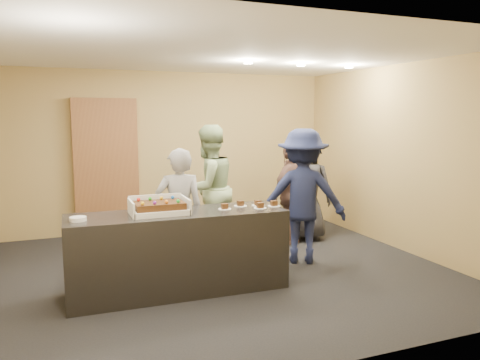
{
  "coord_description": "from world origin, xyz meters",
  "views": [
    {
      "loc": [
        -1.65,
        -5.46,
        1.96
      ],
      "look_at": [
        0.48,
        0.0,
        1.15
      ],
      "focal_mm": 35.0,
      "sensor_mm": 36.0,
      "label": 1
    }
  ],
  "objects_px": {
    "serving_counter": "(179,252)",
    "storage_cabinet": "(106,167)",
    "person_dark_suit": "(306,188)",
    "plate_stack": "(78,219)",
    "cake_box": "(159,209)",
    "person_brown_extra": "(292,194)",
    "sheet_cake": "(159,205)",
    "person_server_grey": "(180,213)",
    "person_navy_man": "(303,196)",
    "person_sage_man": "(208,189)"
  },
  "relations": [
    {
      "from": "sheet_cake",
      "to": "plate_stack",
      "type": "xyz_separation_m",
      "value": [
        -0.84,
        -0.05,
        -0.08
      ]
    },
    {
      "from": "serving_counter",
      "to": "person_sage_man",
      "type": "distance_m",
      "value": 1.66
    },
    {
      "from": "person_server_grey",
      "to": "person_dark_suit",
      "type": "xyz_separation_m",
      "value": [
        2.3,
        1.0,
        0.04
      ]
    },
    {
      "from": "plate_stack",
      "to": "person_server_grey",
      "type": "xyz_separation_m",
      "value": [
        1.18,
        0.5,
        -0.13
      ]
    },
    {
      "from": "plate_stack",
      "to": "person_dark_suit",
      "type": "bearing_deg",
      "value": 23.31
    },
    {
      "from": "storage_cabinet",
      "to": "cake_box",
      "type": "distance_m",
      "value": 2.9
    },
    {
      "from": "storage_cabinet",
      "to": "person_sage_man",
      "type": "xyz_separation_m",
      "value": [
        1.26,
        -1.52,
        -0.2
      ]
    },
    {
      "from": "person_navy_man",
      "to": "person_brown_extra",
      "type": "distance_m",
      "value": 0.94
    },
    {
      "from": "person_navy_man",
      "to": "person_brown_extra",
      "type": "bearing_deg",
      "value": -82.71
    },
    {
      "from": "person_dark_suit",
      "to": "person_brown_extra",
      "type": "bearing_deg",
      "value": 44.78
    },
    {
      "from": "person_server_grey",
      "to": "person_navy_man",
      "type": "xyz_separation_m",
      "value": [
        1.68,
        0.0,
        0.11
      ]
    },
    {
      "from": "cake_box",
      "to": "person_brown_extra",
      "type": "bearing_deg",
      "value": 29.42
    },
    {
      "from": "serving_counter",
      "to": "person_dark_suit",
      "type": "xyz_separation_m",
      "value": [
        2.43,
        1.45,
        0.38
      ]
    },
    {
      "from": "cake_box",
      "to": "person_navy_man",
      "type": "xyz_separation_m",
      "value": [
        2.02,
        0.43,
        -0.05
      ]
    },
    {
      "from": "serving_counter",
      "to": "person_dark_suit",
      "type": "bearing_deg",
      "value": 32.08
    },
    {
      "from": "sheet_cake",
      "to": "person_brown_extra",
      "type": "relative_size",
      "value": 0.34
    },
    {
      "from": "person_brown_extra",
      "to": "plate_stack",
      "type": "bearing_deg",
      "value": -2.96
    },
    {
      "from": "plate_stack",
      "to": "person_navy_man",
      "type": "distance_m",
      "value": 2.9
    },
    {
      "from": "person_brown_extra",
      "to": "person_dark_suit",
      "type": "bearing_deg",
      "value": 174.23
    },
    {
      "from": "person_brown_extra",
      "to": "person_navy_man",
      "type": "bearing_deg",
      "value": 44.71
    },
    {
      "from": "storage_cabinet",
      "to": "person_server_grey",
      "type": "height_order",
      "value": "storage_cabinet"
    },
    {
      "from": "storage_cabinet",
      "to": "person_navy_man",
      "type": "xyz_separation_m",
      "value": [
        2.28,
        -2.45,
        -0.22
      ]
    },
    {
      "from": "plate_stack",
      "to": "person_sage_man",
      "type": "height_order",
      "value": "person_sage_man"
    },
    {
      "from": "cake_box",
      "to": "plate_stack",
      "type": "distance_m",
      "value": 0.84
    },
    {
      "from": "storage_cabinet",
      "to": "person_dark_suit",
      "type": "distance_m",
      "value": 3.26
    },
    {
      "from": "person_brown_extra",
      "to": "person_dark_suit",
      "type": "relative_size",
      "value": 0.93
    },
    {
      "from": "storage_cabinet",
      "to": "person_dark_suit",
      "type": "relative_size",
      "value": 1.35
    },
    {
      "from": "person_sage_man",
      "to": "person_dark_suit",
      "type": "height_order",
      "value": "person_sage_man"
    },
    {
      "from": "person_server_grey",
      "to": "person_dark_suit",
      "type": "bearing_deg",
      "value": -146.08
    },
    {
      "from": "serving_counter",
      "to": "storage_cabinet",
      "type": "relative_size",
      "value": 1.07
    },
    {
      "from": "storage_cabinet",
      "to": "person_navy_man",
      "type": "distance_m",
      "value": 3.36
    },
    {
      "from": "serving_counter",
      "to": "person_server_grey",
      "type": "height_order",
      "value": "person_server_grey"
    },
    {
      "from": "serving_counter",
      "to": "plate_stack",
      "type": "distance_m",
      "value": 1.15
    },
    {
      "from": "plate_stack",
      "to": "cake_box",
      "type": "bearing_deg",
      "value": 4.79
    },
    {
      "from": "cake_box",
      "to": "person_server_grey",
      "type": "xyz_separation_m",
      "value": [
        0.34,
        0.43,
        -0.15
      ]
    },
    {
      "from": "serving_counter",
      "to": "person_dark_suit",
      "type": "distance_m",
      "value": 2.86
    },
    {
      "from": "plate_stack",
      "to": "person_brown_extra",
      "type": "xyz_separation_m",
      "value": [
        3.15,
        1.38,
        -0.15
      ]
    },
    {
      "from": "plate_stack",
      "to": "person_server_grey",
      "type": "bearing_deg",
      "value": 22.91
    },
    {
      "from": "sheet_cake",
      "to": "plate_stack",
      "type": "relative_size",
      "value": 3.14
    },
    {
      "from": "person_server_grey",
      "to": "person_navy_man",
      "type": "bearing_deg",
      "value": -169.6
    },
    {
      "from": "person_server_grey",
      "to": "person_sage_man",
      "type": "distance_m",
      "value": 1.15
    },
    {
      "from": "storage_cabinet",
      "to": "person_sage_man",
      "type": "relative_size",
      "value": 1.22
    },
    {
      "from": "person_sage_man",
      "to": "person_brown_extra",
      "type": "distance_m",
      "value": 1.33
    },
    {
      "from": "serving_counter",
      "to": "person_brown_extra",
      "type": "distance_m",
      "value": 2.51
    },
    {
      "from": "sheet_cake",
      "to": "person_navy_man",
      "type": "height_order",
      "value": "person_navy_man"
    },
    {
      "from": "storage_cabinet",
      "to": "sheet_cake",
      "type": "relative_size",
      "value": 4.27
    },
    {
      "from": "serving_counter",
      "to": "person_server_grey",
      "type": "distance_m",
      "value": 0.58
    },
    {
      "from": "sheet_cake",
      "to": "person_dark_suit",
      "type": "xyz_separation_m",
      "value": [
        2.64,
        1.45,
        -0.17
      ]
    },
    {
      "from": "plate_stack",
      "to": "storage_cabinet",
      "type": "bearing_deg",
      "value": 79.02
    },
    {
      "from": "person_brown_extra",
      "to": "cake_box",
      "type": "bearing_deg",
      "value": 2.89
    }
  ]
}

